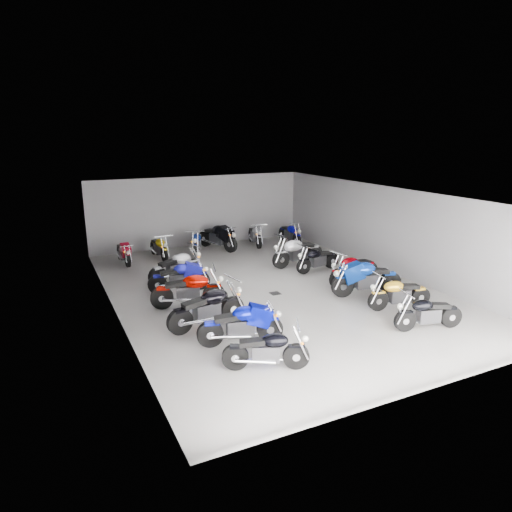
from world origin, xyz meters
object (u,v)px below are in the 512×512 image
object	(u,v)px
motorcycle_left_a	(267,350)
motorcycle_left_c	(208,308)
motorcycle_right_f	(297,252)
motorcycle_back_e	(255,235)
motorcycle_left_e	(180,277)
motorcycle_back_c	(197,242)
motorcycle_right_d	(354,269)
drain_grate	(275,293)
motorcycle_back_f	(290,233)
motorcycle_left_b	(242,324)
motorcycle_right_e	(317,259)
motorcycle_right_b	(399,293)
motorcycle_right_a	(428,313)
motorcycle_right_c	(366,278)
motorcycle_left_d	(189,290)
motorcycle_left_f	(177,267)
motorcycle_back_a	(124,252)
motorcycle_back_b	(159,247)
motorcycle_back_d	(218,237)

from	to	relation	value
motorcycle_left_a	motorcycle_left_c	distance (m)	2.77
motorcycle_right_f	motorcycle_back_e	bearing A→B (deg)	-5.26
motorcycle_left_e	motorcycle_back_c	distance (m)	4.90
motorcycle_right_f	motorcycle_back_c	world-z (taller)	motorcycle_right_f
motorcycle_right_d	motorcycle_left_c	bearing A→B (deg)	93.58
drain_grate	motorcycle_back_f	world-z (taller)	motorcycle_back_f
motorcycle_left_a	motorcycle_left_b	size ratio (longest dim) A/B	0.86
motorcycle_right_e	motorcycle_back_f	distance (m)	4.46
drain_grate	motorcycle_left_b	bearing A→B (deg)	-130.82
motorcycle_left_b	motorcycle_right_e	bearing A→B (deg)	144.84
motorcycle_right_f	motorcycle_right_b	bearing A→B (deg)	178.31
motorcycle_left_b	motorcycle_right_a	distance (m)	5.02
motorcycle_left_e	motorcycle_right_c	xyz separation A→B (m)	(5.30, -2.97, 0.08)
motorcycle_left_d	motorcycle_left_f	bearing A→B (deg)	-173.19
motorcycle_back_a	motorcycle_left_f	bearing A→B (deg)	109.52
motorcycle_left_f	motorcycle_back_b	xyz separation A→B (m)	(0.18, 3.25, -0.04)
drain_grate	motorcycle_back_b	xyz separation A→B (m)	(-2.34, 5.95, 0.47)
motorcycle_right_d	motorcycle_back_e	world-z (taller)	motorcycle_right_d
motorcycle_back_f	motorcycle_left_d	bearing A→B (deg)	42.84
motorcycle_left_f	motorcycle_left_e	bearing A→B (deg)	-27.72
motorcycle_left_e	motorcycle_right_d	world-z (taller)	motorcycle_right_d
motorcycle_left_c	motorcycle_back_f	size ratio (longest dim) A/B	1.10
motorcycle_left_b	motorcycle_left_c	bearing A→B (deg)	-149.26
motorcycle_left_c	motorcycle_back_d	bearing A→B (deg)	148.24
motorcycle_left_d	motorcycle_back_c	size ratio (longest dim) A/B	1.11
motorcycle_right_e	motorcycle_right_f	xyz separation A→B (m)	(-0.30, 0.98, 0.09)
motorcycle_left_f	motorcycle_back_f	world-z (taller)	motorcycle_left_f
motorcycle_left_d	motorcycle_right_f	world-z (taller)	motorcycle_right_f
motorcycle_left_d	motorcycle_back_c	world-z (taller)	motorcycle_left_d
motorcycle_right_d	motorcycle_back_a	xyz separation A→B (m)	(-6.72, 6.14, -0.08)
motorcycle_left_a	motorcycle_right_a	world-z (taller)	motorcycle_left_a
motorcycle_back_c	motorcycle_back_b	bearing A→B (deg)	25.45
motorcycle_left_f	drain_grate	bearing A→B (deg)	26.56
motorcycle_right_a	motorcycle_right_f	size ratio (longest dim) A/B	0.81
motorcycle_back_b	motorcycle_back_e	distance (m)	4.63
motorcycle_left_c	motorcycle_right_c	xyz separation A→B (m)	(5.45, 0.15, 0.02)
drain_grate	motorcycle_right_f	xyz separation A→B (m)	(2.31, 2.49, 0.56)
motorcycle_left_b	motorcycle_back_d	world-z (taller)	motorcycle_back_d
motorcycle_left_c	motorcycle_back_e	bearing A→B (deg)	137.72
motorcycle_left_e	motorcycle_back_e	bearing A→B (deg)	142.00
motorcycle_left_d	motorcycle_right_c	world-z (taller)	motorcycle_right_c
motorcycle_back_b	motorcycle_left_d	bearing A→B (deg)	80.48
motorcycle_left_e	motorcycle_back_b	world-z (taller)	motorcycle_left_e
motorcycle_back_d	motorcycle_back_f	bearing A→B (deg)	150.37
motorcycle_right_b	motorcycle_back_c	bearing A→B (deg)	32.75
motorcycle_left_b	motorcycle_left_d	xyz separation A→B (m)	(-0.41, 2.97, 0.02)
motorcycle_right_d	motorcycle_right_c	bearing A→B (deg)	153.92
drain_grate	motorcycle_right_f	distance (m)	3.45
motorcycle_left_b	motorcycle_right_d	size ratio (longest dim) A/B	0.97
motorcycle_left_b	motorcycle_back_e	world-z (taller)	motorcycle_left_b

